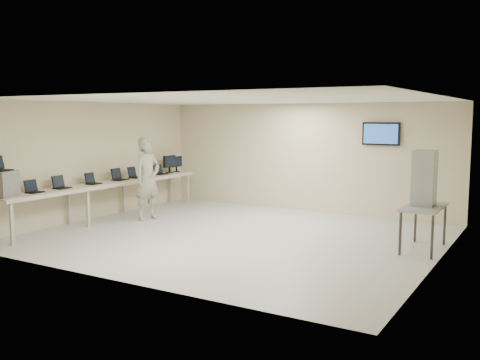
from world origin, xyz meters
The scene contains 15 objects.
room centered at (0.03, 0.06, 1.41)m, with size 8.01×7.01×2.81m.
workbench centered at (-3.59, 0.00, 0.83)m, with size 0.76×6.00×0.90m.
equipment_box centered at (-3.65, -2.75, 1.16)m, with size 0.43×0.49×0.51m, color gray.
laptop_on_box centered at (-3.71, -2.75, 1.49)m, with size 0.39×0.43×0.29m.
laptop_0 centered at (-3.64, -2.06, 0.97)m, with size 0.29×0.35×0.26m.
laptop_1 centered at (-3.66, -1.33, 0.97)m, with size 0.32×0.38×0.28m.
laptop_2 centered at (-3.63, -0.44, 0.97)m, with size 0.30×0.35×0.26m.
laptop_3 centered at (-3.64, 0.45, 0.97)m, with size 0.32×0.38×0.29m.
laptop_4 centered at (-3.64, 1.02, 0.97)m, with size 0.34×0.39×0.28m.
laptop_5 centered at (-3.59, 1.99, 0.97)m, with size 0.31×0.36×0.26m.
monitor_near centered at (-3.60, 2.43, 1.19)m, with size 0.22×0.49×0.48m.
monitor_far centered at (-3.60, 2.75, 1.16)m, with size 0.20×0.44×0.44m.
soldier centered at (-2.73, 0.47, 0.99)m, with size 0.72×0.47×1.98m, color gray.
side_table centered at (3.60, 0.78, 0.76)m, with size 0.65×1.39×0.83m.
storage_bins centered at (3.58, 0.78, 1.34)m, with size 0.39×0.43×1.03m.
Camera 1 is at (5.62, -9.29, 2.48)m, focal length 40.00 mm.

